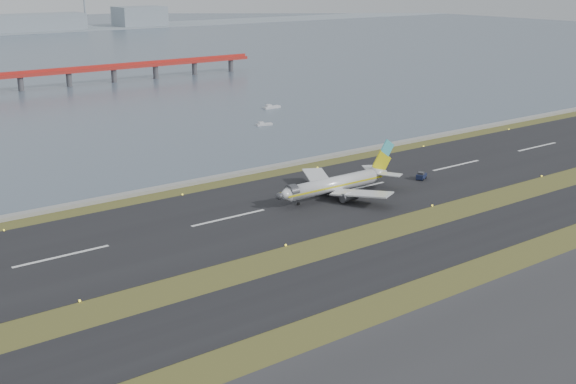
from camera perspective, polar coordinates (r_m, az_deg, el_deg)
name	(u,v)px	position (r m, az deg, el deg)	size (l,w,h in m)	color
ground	(308,257)	(146.99, 1.57, -5.15)	(1000.00, 1000.00, 0.00)	#374318
apron_strip	(543,372)	(113.53, 19.50, -13.27)	(1000.00, 50.00, 0.10)	#2B2B2D
taxiway_strip	(347,276)	(138.51, 4.66, -6.62)	(1000.00, 18.00, 0.10)	black
runway_strip	(229,218)	(170.01, -4.70, -2.06)	(1000.00, 45.00, 0.10)	black
seawall	(169,187)	(194.82, -9.41, 0.40)	(1000.00, 2.50, 1.00)	#969691
red_pier	(20,76)	(374.81, -20.43, 8.59)	(260.00, 5.00, 10.20)	#B2251E
airliner	(337,184)	(185.07, 3.91, 0.66)	(38.52, 32.89, 12.80)	silver
pushback_tug	(421,176)	(203.78, 10.49, 1.26)	(4.04, 3.27, 2.26)	#151C3A
workboat_near	(264,124)	(272.57, -1.93, 5.38)	(6.44, 3.05, 1.50)	silver
workboat_far	(271,107)	(307.10, -1.34, 6.73)	(7.77, 2.53, 1.88)	silver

